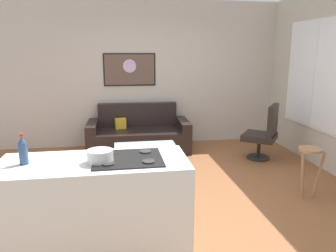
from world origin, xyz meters
TOP-DOWN VIEW (x-y plane):
  - ground at (0.00, 0.00)m, footprint 6.40×6.40m
  - back_wall at (0.00, 2.42)m, footprint 6.40×0.05m
  - couch at (-0.24, 1.96)m, footprint 1.90×0.90m
  - coffee_table at (-0.22, 0.77)m, footprint 0.95×0.57m
  - armchair at (1.86, 1.07)m, footprint 0.76×0.76m
  - bar_stool at (1.75, -0.43)m, footprint 0.34×0.33m
  - kitchen_counter at (-0.85, -1.25)m, footprint 1.64×0.69m
  - soda_bottle at (-1.42, -1.24)m, footprint 0.07×0.07m
  - mixing_bowl at (-0.79, -1.31)m, footprint 0.22×0.22m
  - wall_painting at (-0.35, 2.38)m, footprint 1.00×0.03m
  - window at (2.59, 0.90)m, footprint 0.03×1.64m

SIDE VIEW (x-z plane):
  - ground at x=0.00m, z-range -0.04..0.00m
  - couch at x=-0.24m, z-range -0.15..0.71m
  - coffee_table at x=-0.22m, z-range 0.18..0.60m
  - kitchen_counter at x=-0.85m, z-range -0.01..0.94m
  - armchair at x=1.86m, z-range -0.01..0.96m
  - bar_stool at x=1.75m, z-range 0.17..0.83m
  - mixing_bowl at x=-0.79m, z-range 0.92..1.03m
  - soda_bottle at x=-1.42m, z-range 0.91..1.17m
  - back_wall at x=0.00m, z-range 0.00..2.80m
  - window at x=2.59m, z-range 0.58..2.35m
  - wall_painting at x=-0.35m, z-range 1.18..1.81m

